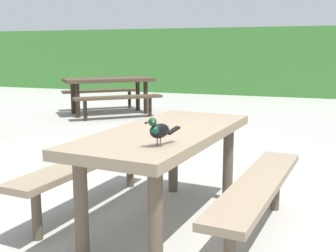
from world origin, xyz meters
The scene contains 5 objects.
ground_plane centered at (0.00, 0.00, 0.00)m, with size 60.00×60.00×0.00m, color #A3A099.
hedge_wall centered at (0.00, 10.23, 0.97)m, with size 28.00×1.73×1.94m, color #428438.
picnic_table_foreground centered at (-0.36, 0.14, 0.56)m, with size 1.84×1.87×0.74m.
bird_grackle centered at (-0.21, -0.41, 0.84)m, with size 0.15×0.27×0.18m.
picnic_table_mid_left centered at (-3.38, 4.99, 0.56)m, with size 2.39×2.39×0.74m.
Camera 1 is at (0.68, -2.73, 1.32)m, focal length 44.87 mm.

